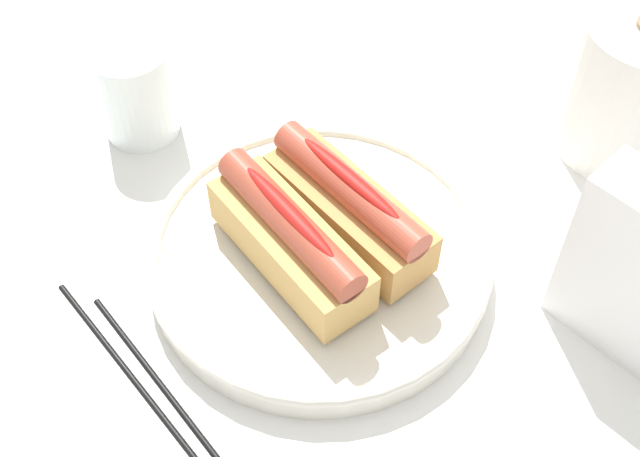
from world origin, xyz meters
The scene contains 8 objects.
ground_plane centered at (0.00, 0.00, 0.00)m, with size 2.40×2.40×0.00m, color white.
serving_bowl centered at (-0.01, 0.00, 0.02)m, with size 0.27×0.27×0.03m.
hotdog_front centered at (-0.01, -0.03, 0.06)m, with size 0.15×0.06×0.06m.
hotdog_back centered at (-0.01, 0.03, 0.06)m, with size 0.15×0.05×0.06m.
water_glass centered at (-0.24, -0.02, 0.04)m, with size 0.07×0.07×0.09m.
paper_towel_roll centered at (0.06, 0.29, 0.07)m, with size 0.11×0.11×0.13m.
chopstick_near centered at (0.01, -0.16, 0.00)m, with size 0.01×0.01×0.22m, color black.
chopstick_far centered at (-0.02, -0.17, 0.00)m, with size 0.01×0.01×0.22m, color black.
Camera 1 is at (0.30, -0.27, 0.56)m, focal length 48.13 mm.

